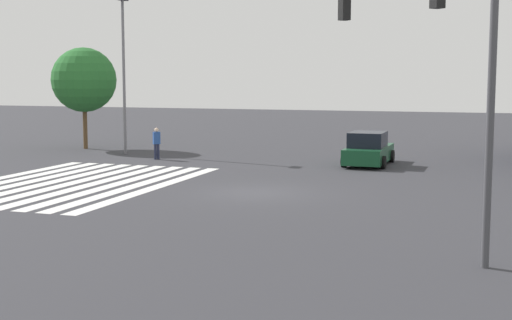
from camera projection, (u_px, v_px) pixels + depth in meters
The scene contains 7 objects.
ground_plane at pixel (256, 193), 27.21m from camera, with size 134.00×134.00×0.00m, color #333338.
crosswalk_markings at pixel (74, 183), 29.78m from camera, with size 12.39×8.20×0.01m.
traffic_signal_mast at pixel (438, 47), 17.55m from camera, with size 4.64×4.64×7.22m.
car_1 at pixel (368, 150), 35.72m from camera, with size 4.58×2.15×1.68m.
pedestrian at pixel (157, 142), 38.10m from camera, with size 0.41×0.41×1.70m.
street_light_pole_b at pixel (124, 62), 40.34m from camera, with size 0.80×0.36×8.87m.
tree_corner_a at pixel (84, 80), 43.42m from camera, with size 3.94×3.94×6.20m.
Camera 1 is at (25.45, 8.64, 4.40)m, focal length 50.00 mm.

